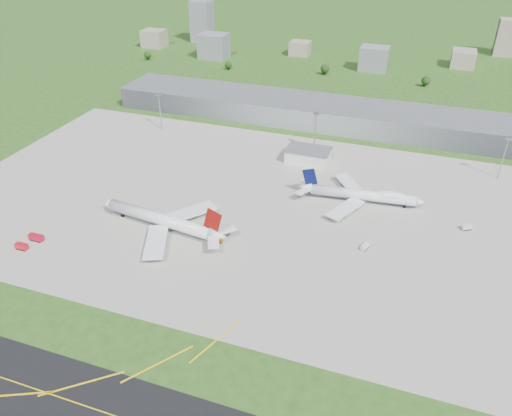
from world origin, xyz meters
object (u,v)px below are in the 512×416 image
(airliner_blue_quad, at_px, (363,195))
(van_white_near, at_px, (365,247))
(van_white_far, at_px, (467,227))
(fire_truck, at_px, (36,238))
(tug_yellow, at_px, (219,241))
(airliner_red_twin, at_px, (164,221))
(crash_tender, at_px, (22,247))

(airliner_blue_quad, relative_size, van_white_near, 12.35)
(van_white_near, relative_size, van_white_far, 0.95)
(airliner_blue_quad, bearing_deg, fire_truck, -154.04)
(fire_truck, distance_m, tug_yellow, 87.17)
(van_white_far, bearing_deg, fire_truck, 171.72)
(airliner_blue_quad, height_order, van_white_far, airliner_blue_quad)
(fire_truck, height_order, van_white_near, fire_truck)
(airliner_red_twin, relative_size, van_white_far, 12.78)
(van_white_near, bearing_deg, crash_tender, 128.14)
(fire_truck, height_order, van_white_far, fire_truck)
(airliner_blue_quad, distance_m, tug_yellow, 82.83)
(airliner_blue_quad, xyz_separation_m, tug_yellow, (-57.97, -59.03, -3.94))
(crash_tender, bearing_deg, fire_truck, 77.54)
(crash_tender, height_order, van_white_near, crash_tender)
(crash_tender, distance_m, tug_yellow, 91.43)
(crash_tender, relative_size, van_white_far, 1.04)
(airliner_red_twin, height_order, van_white_near, airliner_red_twin)
(van_white_near, bearing_deg, airliner_blue_quad, 29.74)
(tug_yellow, xyz_separation_m, van_white_near, (66.05, 17.63, 0.39))
(fire_truck, height_order, tug_yellow, fire_truck)
(airliner_blue_quad, bearing_deg, tug_yellow, -140.08)
(tug_yellow, relative_size, van_white_far, 0.63)
(airliner_blue_quad, relative_size, fire_truck, 9.22)
(airliner_blue_quad, relative_size, tug_yellow, 18.65)
(airliner_red_twin, distance_m, tug_yellow, 29.93)
(fire_truck, relative_size, tug_yellow, 2.02)
(airliner_blue_quad, distance_m, van_white_far, 53.49)
(airliner_red_twin, relative_size, van_white_near, 13.47)
(airliner_blue_quad, height_order, fire_truck, airliner_blue_quad)
(fire_truck, bearing_deg, airliner_blue_quad, 31.43)
(fire_truck, bearing_deg, van_white_far, 21.82)
(tug_yellow, height_order, van_white_near, van_white_near)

